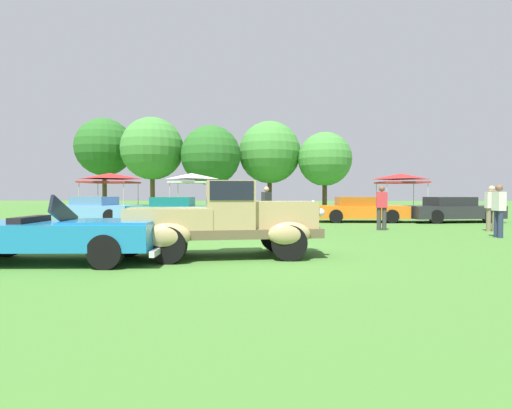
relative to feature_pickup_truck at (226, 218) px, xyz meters
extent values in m
plane|color=#42752D|center=(0.44, 0.45, -0.86)|extent=(120.00, 120.00, 0.00)
cube|color=brown|center=(-0.04, -0.01, -0.30)|extent=(4.39, 2.18, 0.20)
cube|color=tan|center=(1.20, 0.22, 0.08)|extent=(1.72, 1.35, 0.60)
ellipsoid|color=silver|center=(1.98, 0.36, 0.06)|extent=(0.25, 0.54, 0.68)
cube|color=tan|center=(0.07, 0.01, 0.32)|extent=(1.24, 1.53, 1.04)
cube|color=black|center=(0.07, 0.01, 0.62)|extent=(1.15, 1.55, 0.40)
cube|color=tan|center=(-1.20, -0.22, 0.00)|extent=(2.05, 1.71, 0.48)
ellipsoid|color=tan|center=(1.13, 0.94, -0.30)|extent=(0.97, 0.52, 0.52)
ellipsoid|color=tan|center=(1.39, -0.48, -0.30)|extent=(0.97, 0.52, 0.52)
ellipsoid|color=tan|center=(-1.34, 0.49, -0.30)|extent=(0.97, 0.52, 0.52)
ellipsoid|color=tan|center=(-1.07, -0.93, -0.30)|extent=(0.97, 0.52, 0.52)
sphere|color=silver|center=(1.95, 0.80, 0.14)|extent=(0.18, 0.18, 0.18)
sphere|color=silver|center=(2.11, -0.06, 0.14)|extent=(0.18, 0.18, 0.18)
cylinder|color=black|center=(1.13, 0.94, -0.48)|extent=(0.76, 0.24, 0.76)
cylinder|color=black|center=(1.39, -0.48, -0.48)|extent=(0.76, 0.24, 0.76)
cylinder|color=black|center=(-1.34, 0.49, -0.48)|extent=(0.76, 0.24, 0.76)
cylinder|color=black|center=(-1.07, -0.93, -0.48)|extent=(0.76, 0.24, 0.76)
cube|color=#1E7AB7|center=(-3.52, -0.86, -0.29)|extent=(4.42, 1.92, 0.52)
cube|color=#1E7AB7|center=(-2.25, -0.80, -0.09)|extent=(1.82, 1.52, 0.20)
cube|color=black|center=(-3.24, -0.85, 0.13)|extent=(0.12, 1.25, 0.82)
cube|color=black|center=(-3.93, -0.88, -0.05)|extent=(0.34, 1.22, 0.28)
cube|color=silver|center=(-1.26, -0.75, -0.58)|extent=(0.18, 1.65, 0.12)
cylinder|color=black|center=(-2.17, -0.02, -0.53)|extent=(0.66, 0.20, 0.66)
cylinder|color=black|center=(-2.10, -1.57, -0.53)|extent=(0.66, 0.20, 0.66)
cylinder|color=black|center=(-4.89, -0.15, -0.53)|extent=(0.66, 0.20, 0.66)
cube|color=#669EDB|center=(-7.69, 11.26, -0.36)|extent=(4.57, 2.67, 0.60)
cube|color=#517EAF|center=(-7.86, 11.30, 0.14)|extent=(2.18, 1.86, 0.44)
cylinder|color=black|center=(-6.63, 10.19, -0.54)|extent=(0.64, 0.22, 0.64)
cylinder|color=black|center=(-9.13, 10.82, -0.54)|extent=(0.64, 0.22, 0.64)
cube|color=teal|center=(-3.37, 9.89, -0.36)|extent=(4.17, 1.68, 0.60)
cube|color=#146A6E|center=(-3.53, 9.89, 0.14)|extent=(1.84, 1.45, 0.44)
cylinder|color=black|center=(-2.12, 9.12, -0.54)|extent=(0.64, 0.22, 0.64)
cylinder|color=black|center=(-4.62, 9.12, -0.54)|extent=(0.64, 0.22, 0.64)
cube|color=orange|center=(5.40, 10.94, -0.36)|extent=(4.34, 1.69, 0.60)
cube|color=#BB5914|center=(5.23, 10.94, 0.14)|extent=(1.91, 1.45, 0.44)
cylinder|color=black|center=(6.70, 10.17, -0.54)|extent=(0.64, 0.22, 0.64)
cylinder|color=black|center=(4.10, 10.17, -0.54)|extent=(0.64, 0.22, 0.64)
cube|color=#28282D|center=(9.83, 10.90, -0.36)|extent=(4.67, 2.39, 0.60)
cube|color=black|center=(9.65, 10.87, 0.14)|extent=(2.17, 1.75, 0.44)
cylinder|color=black|center=(11.28, 10.35, -0.54)|extent=(0.64, 0.22, 0.64)
cylinder|color=black|center=(8.64, 9.91, -0.54)|extent=(0.64, 0.22, 0.64)
cylinder|color=#283351|center=(8.29, 4.05, -0.43)|extent=(0.16, 0.16, 0.86)
cylinder|color=#283351|center=(8.28, 4.25, -0.43)|extent=(0.16, 0.16, 0.86)
cube|color=silver|center=(8.28, 4.15, 0.30)|extent=(0.26, 0.41, 0.60)
sphere|color=brown|center=(8.28, 4.15, 0.72)|extent=(0.22, 0.22, 0.22)
cylinder|color=#383838|center=(5.36, 6.60, -0.43)|extent=(0.16, 0.16, 0.86)
cylinder|color=#383838|center=(5.16, 6.64, -0.43)|extent=(0.16, 0.16, 0.86)
cube|color=#D1333D|center=(5.26, 6.62, 0.30)|extent=(0.44, 0.31, 0.60)
sphere|color=brown|center=(5.26, 6.62, 0.72)|extent=(0.22, 0.22, 0.22)
cylinder|color=#7F7056|center=(9.08, 6.26, -0.43)|extent=(0.16, 0.16, 0.86)
cylinder|color=#7F7056|center=(9.28, 6.25, -0.43)|extent=(0.16, 0.16, 0.86)
cube|color=silver|center=(9.18, 6.26, 0.30)|extent=(0.41, 0.25, 0.60)
sphere|color=tan|center=(9.18, 6.26, 0.72)|extent=(0.22, 0.22, 0.22)
cylinder|color=#9E998E|center=(0.93, 8.45, -0.43)|extent=(0.16, 0.16, 0.86)
cylinder|color=#9E998E|center=(0.78, 8.31, -0.43)|extent=(0.16, 0.16, 0.86)
cube|color=#2D2D33|center=(0.86, 8.38, 0.30)|extent=(0.45, 0.45, 0.60)
sphere|color=tan|center=(0.86, 8.38, 0.72)|extent=(0.22, 0.22, 0.22)
cylinder|color=#B7B7BC|center=(-8.07, 18.83, 0.16)|extent=(0.05, 0.05, 2.05)
cylinder|color=#B7B7BC|center=(-8.07, 16.02, 0.16)|extent=(0.05, 0.05, 2.05)
cylinder|color=#B7B7BC|center=(-10.88, 18.83, 0.16)|extent=(0.05, 0.05, 2.05)
cylinder|color=#B7B7BC|center=(-10.88, 16.02, 0.16)|extent=(0.05, 0.05, 2.05)
cube|color=red|center=(-9.47, 17.43, 1.24)|extent=(3.13, 3.13, 0.10)
pyramid|color=red|center=(-9.47, 17.43, 1.66)|extent=(3.06, 3.06, 0.38)
cylinder|color=#B7B7BC|center=(-2.99, 19.08, 0.16)|extent=(0.05, 0.05, 2.05)
cylinder|color=#B7B7BC|center=(-2.99, 16.72, 0.16)|extent=(0.05, 0.05, 2.05)
cylinder|color=#B7B7BC|center=(-5.35, 19.08, 0.16)|extent=(0.05, 0.05, 2.05)
cylinder|color=#B7B7BC|center=(-5.35, 16.72, 0.16)|extent=(0.05, 0.05, 2.05)
cube|color=silver|center=(-4.17, 17.90, 1.24)|extent=(2.62, 2.62, 0.10)
pyramid|color=silver|center=(-4.17, 17.90, 1.66)|extent=(2.57, 2.57, 0.38)
cylinder|color=#B7B7BC|center=(11.14, 20.05, 0.16)|extent=(0.05, 0.05, 2.05)
cylinder|color=#B7B7BC|center=(11.14, 17.45, 0.16)|extent=(0.05, 0.05, 2.05)
cylinder|color=#B7B7BC|center=(8.54, 20.05, 0.16)|extent=(0.05, 0.05, 2.05)
cylinder|color=#B7B7BC|center=(8.54, 17.45, 0.16)|extent=(0.05, 0.05, 2.05)
cube|color=red|center=(9.84, 18.75, 1.24)|extent=(2.89, 2.89, 0.10)
pyramid|color=red|center=(9.84, 18.75, 1.66)|extent=(2.83, 2.83, 0.38)
cylinder|color=#47331E|center=(-15.83, 32.15, 1.36)|extent=(0.44, 0.44, 4.45)
sphere|color=#286623|center=(-15.83, 32.15, 5.19)|extent=(5.82, 5.82, 5.82)
cylinder|color=brown|center=(-10.20, 29.73, 1.13)|extent=(0.44, 0.44, 3.98)
sphere|color=#428938|center=(-10.20, 29.73, 4.75)|extent=(5.95, 5.95, 5.95)
cylinder|color=brown|center=(-4.48, 29.07, 0.81)|extent=(0.44, 0.44, 3.36)
sphere|color=#286623|center=(-4.48, 29.07, 4.03)|extent=(5.58, 5.58, 5.58)
cylinder|color=#47331E|center=(1.01, 31.20, 0.98)|extent=(0.44, 0.44, 3.69)
sphere|color=#428938|center=(1.01, 31.20, 4.50)|extent=(6.08, 6.08, 6.08)
cylinder|color=#47331E|center=(6.26, 30.09, 0.74)|extent=(0.44, 0.44, 3.20)
sphere|color=#428938|center=(6.26, 30.09, 3.75)|extent=(5.11, 5.11, 5.11)
camera|label=1|loc=(0.97, -9.10, 0.58)|focal=28.73mm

